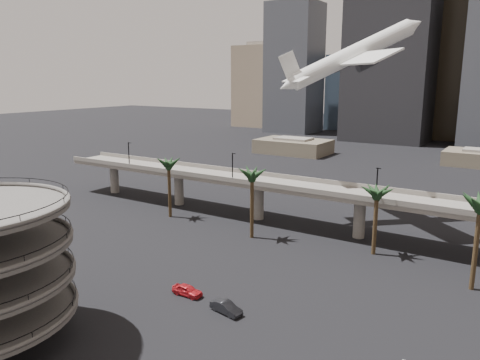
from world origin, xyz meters
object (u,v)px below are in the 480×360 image
Objects in this scene: overpass at (306,192)px; car_a at (187,290)px; airborne_jet at (352,55)px; car_b at (226,307)px.

overpass reaches higher than car_a.
airborne_jet is at bearing 75.86° from overpass.
overpass is at bearing -151.38° from airborne_jet.
overpass is 4.90× the size of airborne_jet.
overpass is 37.10m from car_a.
overpass is at bearing -2.19° from car_a.
airborne_jet is at bearing 13.86° from car_b.
airborne_jet is 5.74× the size of car_b.
overpass is 28.86× the size of car_a.
car_a is 0.98× the size of car_b.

